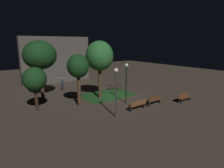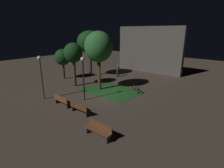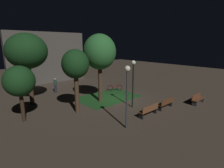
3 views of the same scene
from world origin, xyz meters
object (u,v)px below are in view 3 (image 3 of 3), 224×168
Objects in this scene: tree_near_wall at (75,65)px; lamp_post_near_wall at (127,86)px; tree_right_canopy at (100,52)px; bicycle at (115,88)px; lamp_post_plaza_east at (133,75)px; bench_front_left at (198,98)px; tree_back_left at (27,52)px; tree_tall_center at (19,82)px; bench_lawn_edge at (166,103)px; pedestrian at (55,85)px; bench_near_trees at (149,110)px.

tree_near_wall reaches higher than lamp_post_near_wall.
tree_right_canopy reaches higher than lamp_post_near_wall.
tree_right_canopy is 4.11× the size of bicycle.
lamp_post_plaza_east reaches higher than bicycle.
bicycle reaches higher than bench_front_left.
tree_near_wall is (1.99, -4.33, -0.89)m from tree_back_left.
bicycle is (10.06, 1.65, -2.46)m from tree_tall_center.
tree_near_wall is at bearing 144.40° from bench_lawn_edge.
bench_front_left is at bearing -21.09° from bench_lawn_edge.
tree_near_wall is 3.02× the size of pedestrian.
bench_front_left is 8.43m from lamp_post_near_wall.
lamp_post_near_wall is (0.92, -4.35, -0.93)m from tree_near_wall.
tree_tall_center is 2.62× the size of bicycle.
pedestrian is (-2.85, 8.55, -1.87)m from lamp_post_plaza_east.
lamp_post_plaza_east is at bearing -71.39° from tree_right_canopy.
lamp_post_near_wall reaches higher than bicycle.
bench_near_trees is 7.48m from bicycle.
lamp_post_near_wall is 2.48× the size of pedestrian.
bench_lawn_edge is 1.22× the size of bicycle.
bench_lawn_edge is at bearing -35.60° from tree_near_wall.
bicycle reaches higher than bench_near_trees.
tree_near_wall is (-5.80, 4.16, 3.20)m from bench_lawn_edge.
tree_back_left is (1.61, 3.27, 1.77)m from tree_tall_center.
tree_right_canopy reaches higher than lamp_post_plaza_east.
tree_back_left reaches higher than tree_tall_center.
bench_near_trees is at bearing -113.20° from bicycle.
bench_lawn_edge is 0.47× the size of tree_tall_center.
bench_front_left is 9.56m from tree_right_canopy.
bicycle is at bearing 107.27° from bench_front_left.
tree_tall_center is at bearing 163.47° from tree_near_wall.
tree_back_left is at bearing 108.55° from lamp_post_near_wall.
bench_front_left is at bearing -41.53° from tree_back_left.
bench_lawn_edge is 6.90m from bicycle.
tree_tall_center is (-12.58, 6.45, 2.32)m from bench_front_left.
bicycle is at bearing 84.54° from bench_lawn_edge.
bench_near_trees is 0.45× the size of lamp_post_near_wall.
lamp_post_near_wall is 10.95m from pedestrian.
lamp_post_plaza_east is at bearing 146.79° from bench_front_left.
tree_tall_center is at bearing 157.24° from lamp_post_plaza_east.
tree_back_left reaches higher than tree_near_wall.
tree_tall_center is at bearing -116.27° from tree_back_left.
tree_tall_center reaches higher than bicycle.
tree_tall_center is (-6.58, 0.16, -1.66)m from tree_right_canopy.
tree_right_canopy is 3.77× the size of pedestrian.
bicycle reaches higher than bench_lawn_edge.
bench_front_left is 8.48m from bicycle.
tree_back_left reaches higher than tree_right_canopy.
tree_back_left reaches higher than lamp_post_near_wall.
tree_right_canopy is at bearing -71.63° from pedestrian.
tree_back_left is at bearing 138.47° from bench_front_left.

